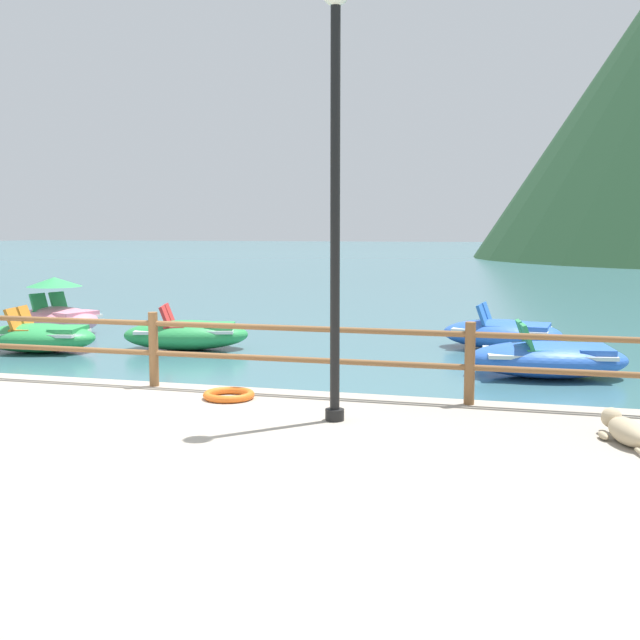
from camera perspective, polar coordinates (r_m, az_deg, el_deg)
The scene contains 10 objects.
ground_plane at distance 47.65m, azimuth 9.76°, elevation 3.68°, with size 200.00×200.00×0.00m, color #3D6B75.
dock_railing at distance 10.15m, azimuth -12.06°, elevation -1.54°, with size 23.92×0.12×0.95m.
lamp_post at distance 8.05m, azimuth 1.12°, elevation 11.43°, with size 0.28×0.28×4.46m.
dog_resting at distance 7.95m, azimuth 21.29°, elevation -7.44°, with size 0.48×1.06×0.26m.
life_ring at distance 9.34m, azimuth -6.66°, elevation -5.44°, with size 0.61×0.61×0.09m, color orange.
pedal_boat_0 at distance 13.22m, azimuth 16.31°, elevation -2.70°, with size 2.72×1.72×0.90m.
pedal_boat_1 at distance 15.82m, azimuth -9.68°, elevation -1.02°, with size 2.72×1.91×0.90m.
pedal_boat_2 at distance 16.25m, azimuth -19.86°, elevation -1.16°, with size 2.49×1.63×0.88m.
pedal_boat_4 at distance 19.17m, azimuth -18.53°, elevation 0.46°, with size 2.59×1.99×1.28m.
pedal_boat_5 at distance 16.09m, azimuth 13.17°, elevation -0.96°, with size 2.49×1.56×0.91m.
Camera 1 is at (4.64, -7.36, 2.40)m, focal length 43.89 mm.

